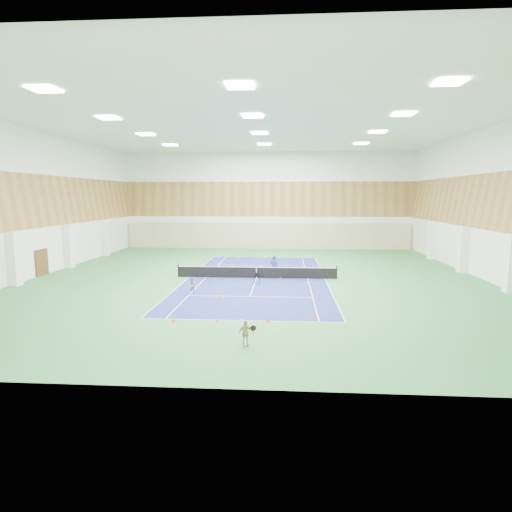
# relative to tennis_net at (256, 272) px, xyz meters

# --- Properties ---
(ground) EXTENTS (40.00, 40.00, 0.00)m
(ground) POSITION_rel_tennis_net_xyz_m (0.00, 0.00, -0.55)
(ground) COLOR #31723D
(ground) RESTS_ON ground
(room_shell) EXTENTS (36.00, 40.00, 12.00)m
(room_shell) POSITION_rel_tennis_net_xyz_m (0.00, 0.00, 5.45)
(room_shell) COLOR white
(room_shell) RESTS_ON ground
(wood_cladding) EXTENTS (36.00, 40.00, 8.00)m
(wood_cladding) POSITION_rel_tennis_net_xyz_m (0.00, 0.00, 7.45)
(wood_cladding) COLOR #9D6D3A
(wood_cladding) RESTS_ON room_shell
(ceiling_light_grid) EXTENTS (21.40, 25.40, 0.06)m
(ceiling_light_grid) POSITION_rel_tennis_net_xyz_m (0.00, 0.00, 11.37)
(ceiling_light_grid) COLOR white
(ceiling_light_grid) RESTS_ON room_shell
(court_surface) EXTENTS (10.97, 23.77, 0.01)m
(court_surface) POSITION_rel_tennis_net_xyz_m (0.00, 0.00, -0.55)
(court_surface) COLOR navy
(court_surface) RESTS_ON ground
(tennis_balls_scatter) EXTENTS (10.57, 22.77, 0.07)m
(tennis_balls_scatter) POSITION_rel_tennis_net_xyz_m (0.00, 0.00, -0.50)
(tennis_balls_scatter) COLOR #CBF229
(tennis_balls_scatter) RESTS_ON ground
(tennis_net) EXTENTS (12.80, 0.10, 1.10)m
(tennis_net) POSITION_rel_tennis_net_xyz_m (0.00, 0.00, 0.00)
(tennis_net) COLOR black
(tennis_net) RESTS_ON ground
(back_curtain) EXTENTS (35.40, 0.16, 3.20)m
(back_curtain) POSITION_rel_tennis_net_xyz_m (0.00, 19.75, 1.05)
(back_curtain) COLOR #C6B793
(back_curtain) RESTS_ON ground
(door_left_b) EXTENTS (0.08, 1.80, 2.20)m
(door_left_b) POSITION_rel_tennis_net_xyz_m (-17.92, 0.00, 0.55)
(door_left_b) COLOR #593319
(door_left_b) RESTS_ON ground
(coach) EXTENTS (0.66, 0.44, 1.82)m
(coach) POSITION_rel_tennis_net_xyz_m (1.37, 0.60, 0.36)
(coach) COLOR navy
(coach) RESTS_ON ground
(child_court) EXTENTS (0.57, 0.48, 1.04)m
(child_court) POSITION_rel_tennis_net_xyz_m (-3.98, -5.59, -0.03)
(child_court) COLOR gray
(child_court) RESTS_ON ground
(child_apron) EXTENTS (0.74, 0.50, 1.16)m
(child_apron) POSITION_rel_tennis_net_xyz_m (0.57, -15.73, 0.03)
(child_apron) COLOR tan
(child_apron) RESTS_ON ground
(ball_cart) EXTENTS (0.53, 0.53, 0.80)m
(ball_cart) POSITION_rel_tennis_net_xyz_m (0.20, -2.06, -0.15)
(ball_cart) COLOR black
(ball_cart) RESTS_ON ground
(cone_svc_a) EXTENTS (0.20, 0.20, 0.22)m
(cone_svc_a) POSITION_rel_tennis_net_xyz_m (-3.23, -6.21, -0.44)
(cone_svc_a) COLOR orange
(cone_svc_a) RESTS_ON ground
(cone_svc_b) EXTENTS (0.21, 0.21, 0.23)m
(cone_svc_b) POSITION_rel_tennis_net_xyz_m (-1.78, -6.96, -0.43)
(cone_svc_b) COLOR orange
(cone_svc_b) RESTS_ON ground
(cone_svc_c) EXTENTS (0.21, 0.21, 0.23)m
(cone_svc_c) POSITION_rel_tennis_net_xyz_m (1.14, -6.28, -0.43)
(cone_svc_c) COLOR red
(cone_svc_c) RESTS_ON ground
(cone_svc_d) EXTENTS (0.22, 0.22, 0.24)m
(cone_svc_d) POSITION_rel_tennis_net_xyz_m (3.98, -5.90, -0.43)
(cone_svc_d) COLOR #DC3E0B
(cone_svc_d) RESTS_ON ground
(cone_base_a) EXTENTS (0.21, 0.21, 0.23)m
(cone_base_a) POSITION_rel_tennis_net_xyz_m (-3.52, -12.40, -0.44)
(cone_base_a) COLOR #D7530B
(cone_base_a) RESTS_ON ground
(cone_base_b) EXTENTS (0.17, 0.17, 0.19)m
(cone_base_b) POSITION_rel_tennis_net_xyz_m (-1.25, -12.19, -0.45)
(cone_base_b) COLOR orange
(cone_base_b) RESTS_ON ground
(cone_base_c) EXTENTS (0.22, 0.22, 0.24)m
(cone_base_c) POSITION_rel_tennis_net_xyz_m (1.42, -12.03, -0.43)
(cone_base_c) COLOR #FF5A0D
(cone_base_c) RESTS_ON ground
(cone_base_d) EXTENTS (0.22, 0.22, 0.24)m
(cone_base_d) POSITION_rel_tennis_net_xyz_m (3.87, -11.34, -0.43)
(cone_base_d) COLOR #FF590D
(cone_base_d) RESTS_ON ground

